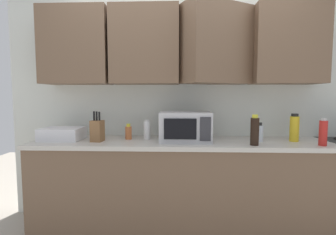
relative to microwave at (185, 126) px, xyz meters
The scene contains 11 objects.
wall_back_with_cabinets 0.59m from the microwave, 101.57° to the left, with size 3.69×0.61×2.60m.
counter_run 0.59m from the microwave, 161.97° to the left, with size 2.82×0.63×0.90m.
microwave is the anchor object (origin of this frame).
dish_rack 1.21m from the microwave, behind, with size 0.38×0.30×0.12m, color silver.
knife_block 0.84m from the microwave, behind, with size 0.11×0.13×0.29m.
bottle_red_sauce 1.20m from the microwave, ahead, with size 0.07×0.07×0.24m.
bottle_spice_jar 0.57m from the microwave, behind, with size 0.06×0.06×0.16m.
bottle_clear_tall 0.71m from the microwave, ahead, with size 0.07×0.07×0.18m.
bottle_soy_dark 0.63m from the microwave, 17.01° to the right, with size 0.07×0.07×0.27m.
bottle_yellow_mustard 1.04m from the microwave, ahead, with size 0.08×0.08×0.26m.
bottle_white_jar 0.39m from the microwave, 167.71° to the left, with size 0.06×0.06×0.20m.
Camera 1 is at (-0.02, -2.71, 1.33)m, focal length 27.01 mm.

